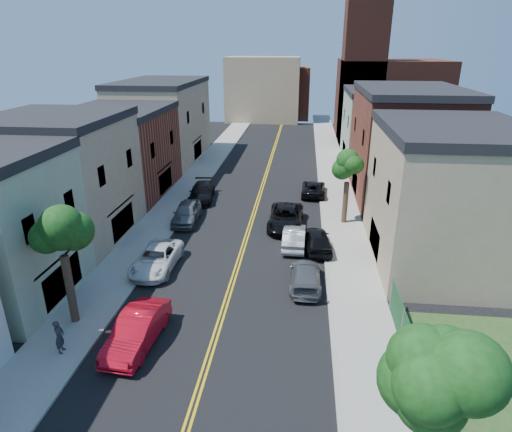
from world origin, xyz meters
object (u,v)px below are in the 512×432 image
(black_suv_lane, at_px, (286,217))
(pedestrian_left, at_px, (59,337))
(red_sedan, at_px, (137,330))
(black_car_left, at_px, (202,192))
(silver_car_right, at_px, (294,237))
(grey_car_right, at_px, (306,276))
(dark_car_right_far, at_px, (313,188))
(grey_car_left, at_px, (187,213))
(white_pickup, at_px, (157,259))
(black_car_right, at_px, (317,240))

(black_suv_lane, height_order, pedestrian_left, pedestrian_left)
(red_sedan, bearing_deg, pedestrian_left, -157.38)
(red_sedan, relative_size, black_car_left, 0.94)
(red_sedan, relative_size, silver_car_right, 1.10)
(black_car_left, bearing_deg, red_sedan, -91.71)
(grey_car_right, height_order, dark_car_right_far, grey_car_right)
(grey_car_right, relative_size, pedestrian_left, 2.72)
(grey_car_right, xyz_separation_m, pedestrian_left, (-11.93, -7.89, 0.34))
(grey_car_left, height_order, black_suv_lane, grey_car_left)
(white_pickup, height_order, silver_car_right, silver_car_right)
(black_car_right, bearing_deg, black_car_left, -48.37)
(black_car_left, bearing_deg, black_suv_lane, -40.76)
(grey_car_right, bearing_deg, pedestrian_left, 33.32)
(silver_car_right, height_order, dark_car_right_far, silver_car_right)
(red_sedan, relative_size, white_pickup, 0.94)
(grey_car_left, bearing_deg, red_sedan, -87.07)
(grey_car_left, bearing_deg, grey_car_right, -46.14)
(red_sedan, height_order, black_suv_lane, red_sedan)
(white_pickup, bearing_deg, pedestrian_left, -101.06)
(black_car_left, relative_size, black_suv_lane, 0.90)
(black_car_left, height_order, pedestrian_left, pedestrian_left)
(grey_car_left, relative_size, black_car_left, 0.92)
(silver_car_right, height_order, pedestrian_left, pedestrian_left)
(red_sedan, xyz_separation_m, dark_car_right_far, (9.20, 24.73, -0.15))
(grey_car_right, xyz_separation_m, silver_car_right, (-0.87, 5.76, 0.07))
(silver_car_right, relative_size, black_suv_lane, 0.77)
(red_sedan, relative_size, black_car_right, 1.09)
(white_pickup, xyz_separation_m, grey_car_left, (-0.12, 8.34, 0.10))
(white_pickup, xyz_separation_m, dark_car_right_far, (10.79, 16.83, -0.06))
(grey_car_left, height_order, silver_car_right, grey_car_left)
(pedestrian_left, bearing_deg, dark_car_right_far, -34.47)
(grey_car_left, distance_m, black_car_right, 11.77)
(white_pickup, xyz_separation_m, black_car_right, (10.88, 4.16, 0.04))
(grey_car_left, height_order, pedestrian_left, pedestrian_left)
(dark_car_right_far, bearing_deg, black_suv_lane, 76.08)
(grey_car_right, bearing_deg, black_car_left, -56.50)
(black_car_left, distance_m, black_suv_lane, 10.31)
(silver_car_right, bearing_deg, black_car_right, 166.97)
(grey_car_right, height_order, black_car_right, black_car_right)
(black_car_left, height_order, silver_car_right, black_car_left)
(silver_car_right, xyz_separation_m, dark_car_right_far, (1.60, 12.25, -0.08))
(red_sedan, xyz_separation_m, black_suv_lane, (6.79, 16.13, -0.01))
(pedestrian_left, bearing_deg, grey_car_left, -14.19)
(white_pickup, distance_m, dark_car_right_far, 19.99)
(black_car_right, bearing_deg, grey_car_right, 74.83)
(grey_car_left, relative_size, black_car_right, 1.07)
(black_car_right, relative_size, pedestrian_left, 2.66)
(grey_car_left, xyz_separation_m, black_suv_lane, (8.49, -0.11, -0.02))
(red_sedan, height_order, pedestrian_left, pedestrian_left)
(red_sedan, height_order, dark_car_right_far, red_sedan)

